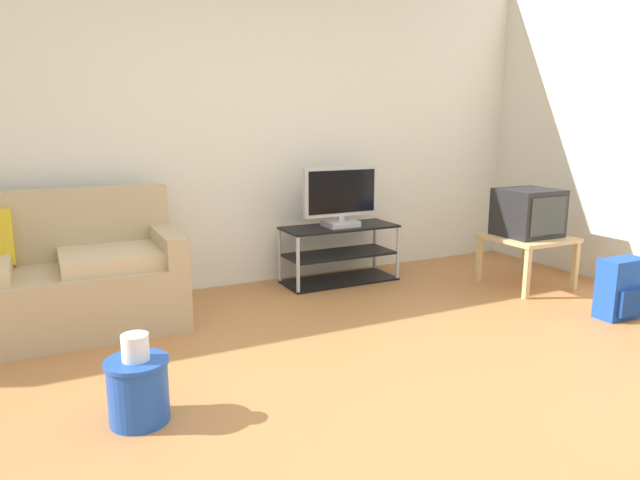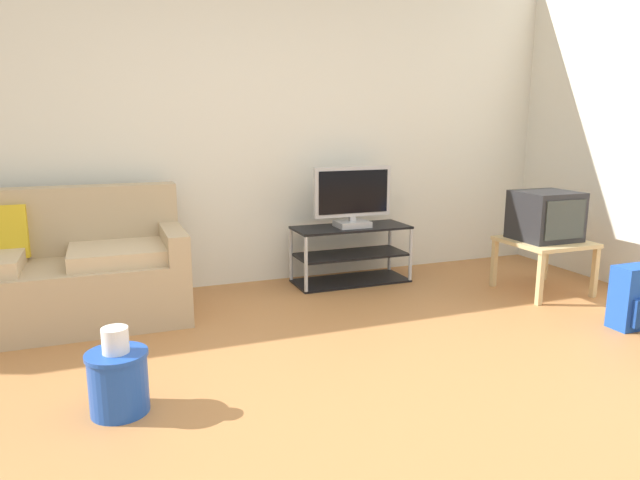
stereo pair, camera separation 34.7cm
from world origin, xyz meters
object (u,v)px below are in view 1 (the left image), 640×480
at_px(crt_tv, 528,213).
at_px(cleaning_bucket, 138,385).
at_px(backpack, 621,289).
at_px(flat_tv, 341,197).
at_px(side_table, 527,243).
at_px(couch, 37,281).
at_px(tv_stand, 339,254).

height_order(crt_tv, cleaning_bucket, crt_tv).
relative_size(crt_tv, backpack, 1.08).
bearing_deg(crt_tv, backpack, -90.52).
bearing_deg(flat_tv, side_table, -30.92).
relative_size(side_table, cleaning_bucket, 1.42).
height_order(couch, side_table, couch).
xyz_separation_m(couch, backpack, (3.63, -1.50, -0.13)).
distance_m(crt_tv, backpack, 0.98).
relative_size(tv_stand, flat_tv, 1.44).
xyz_separation_m(flat_tv, crt_tv, (1.32, -0.78, -0.11)).
distance_m(side_table, backpack, 0.88).
xyz_separation_m(flat_tv, side_table, (1.32, -0.79, -0.36)).
distance_m(couch, cleaning_bucket, 1.52).
xyz_separation_m(crt_tv, cleaning_bucket, (-3.25, -0.85, -0.44)).
bearing_deg(crt_tv, side_table, -90.00).
bearing_deg(backpack, flat_tv, 144.10).
xyz_separation_m(couch, cleaning_bucket, (0.39, -1.47, -0.16)).
xyz_separation_m(tv_stand, crt_tv, (1.32, -0.80, 0.38)).
height_order(side_table, crt_tv, crt_tv).
bearing_deg(tv_stand, couch, -175.59).
height_order(backpack, cleaning_bucket, backpack).
distance_m(side_table, crt_tv, 0.25).
height_order(tv_stand, cleaning_bucket, tv_stand).
bearing_deg(cleaning_bucket, couch, 104.76).
relative_size(crt_tv, cleaning_bucket, 1.08).
xyz_separation_m(side_table, backpack, (-0.01, -0.87, -0.16)).
bearing_deg(crt_tv, tv_stand, 148.89).
height_order(side_table, cleaning_bucket, side_table).
height_order(flat_tv, backpack, flat_tv).
bearing_deg(flat_tv, cleaning_bucket, -139.93).
xyz_separation_m(tv_stand, cleaning_bucket, (-1.93, -1.64, -0.07)).
height_order(tv_stand, side_table, tv_stand).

